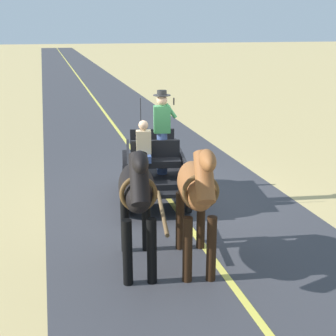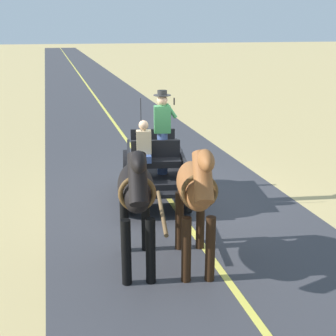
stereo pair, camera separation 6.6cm
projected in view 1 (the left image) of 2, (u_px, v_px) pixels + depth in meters
ground_plane at (169, 200)px, 10.47m from camera, size 200.00×200.00×0.00m
road_surface at (169, 200)px, 10.47m from camera, size 5.44×160.00×0.01m
road_centre_stripe at (169, 199)px, 10.47m from camera, size 0.12×160.00×0.00m
horse_drawn_carriage at (155, 166)px, 10.17m from camera, size 1.79×4.51×2.50m
horse_near_side at (196, 190)px, 7.18m from camera, size 0.83×2.15×2.21m
horse_off_side at (137, 192)px, 7.09m from camera, size 0.77×2.15×2.21m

